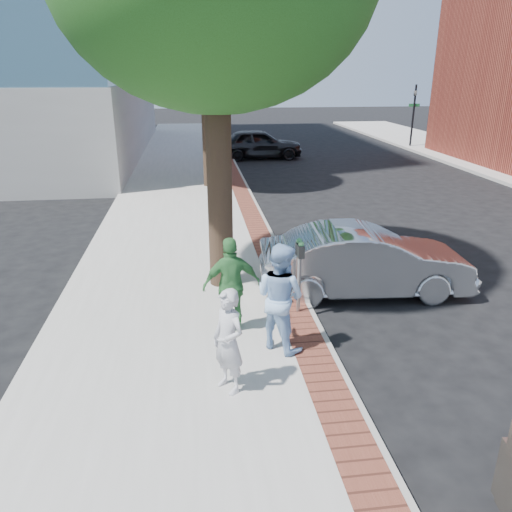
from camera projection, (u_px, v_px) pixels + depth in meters
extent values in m
plane|color=black|center=(260.00, 328.00, 9.42)|extent=(120.00, 120.00, 0.00)
cube|color=#9E9991|center=(184.00, 214.00, 16.65)|extent=(5.00, 60.00, 0.15)
cube|color=brown|center=(249.00, 209.00, 16.89)|extent=(0.60, 60.00, 0.01)
cube|color=gray|center=(259.00, 211.00, 16.96)|extent=(0.10, 60.00, 0.15)
cylinder|color=black|center=(225.00, 119.00, 29.32)|extent=(0.12, 0.12, 3.80)
imported|color=black|center=(225.00, 100.00, 28.94)|extent=(0.18, 0.15, 0.90)
cube|color=#1E7238|center=(225.00, 107.00, 29.08)|extent=(0.70, 0.03, 0.18)
cylinder|color=black|center=(413.00, 117.00, 30.70)|extent=(0.12, 0.12, 3.80)
imported|color=black|center=(415.00, 98.00, 30.32)|extent=(0.18, 0.15, 0.90)
cube|color=#1E7238|center=(414.00, 105.00, 30.46)|extent=(0.70, 0.03, 0.18)
cylinder|color=black|center=(220.00, 185.00, 10.30)|extent=(0.52, 0.52, 4.40)
cylinder|color=black|center=(207.00, 138.00, 19.80)|extent=(0.40, 0.40, 3.85)
ellipsoid|color=#204A15|center=(204.00, 49.00, 18.67)|extent=(4.80, 4.80, 3.94)
cylinder|color=gray|center=(299.00, 284.00, 9.53)|extent=(0.07, 0.07, 1.15)
cube|color=#2D3030|center=(301.00, 252.00, 9.21)|extent=(0.12, 0.14, 0.24)
cube|color=#2D3030|center=(299.00, 248.00, 9.37)|extent=(0.12, 0.14, 0.24)
sphere|color=#3F8C4C|center=(301.00, 244.00, 9.15)|extent=(0.11, 0.11, 0.11)
sphere|color=#3F8C4C|center=(299.00, 241.00, 9.32)|extent=(0.11, 0.11, 0.11)
imported|color=#B5B5BB|center=(228.00, 341.00, 7.09)|extent=(0.64, 0.69, 1.58)
imported|color=#96BEE9|center=(280.00, 297.00, 8.19)|extent=(1.12, 1.13, 1.84)
imported|color=#3B8240|center=(232.00, 285.00, 8.75)|extent=(1.06, 0.52, 1.75)
imported|color=#B8BCC0|center=(365.00, 261.00, 10.66)|extent=(4.55, 1.83, 1.47)
imported|color=black|center=(259.00, 144.00, 27.36)|extent=(4.76, 1.96, 1.61)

